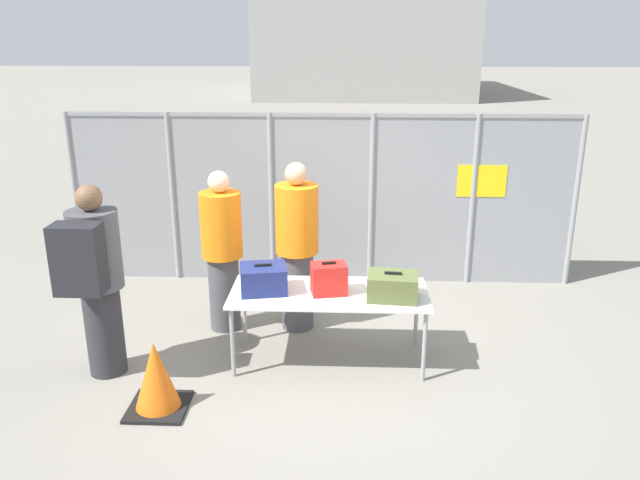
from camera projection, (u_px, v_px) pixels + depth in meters
name	position (u px, v px, depth m)	size (l,w,h in m)	color
ground_plane	(312.00, 362.00, 6.13)	(120.00, 120.00, 0.00)	gray
fence_section	(323.00, 196.00, 7.85)	(6.38, 0.07, 2.16)	gray
inspection_table	(329.00, 297.00, 5.96)	(1.89, 0.82, 0.73)	silver
suitcase_navy	(263.00, 279.00, 5.92)	(0.49, 0.43, 0.28)	navy
suitcase_red	(329.00, 279.00, 5.87)	(0.36, 0.29, 0.32)	red
suitcase_olive	(393.00, 286.00, 5.77)	(0.49, 0.39, 0.26)	#566033
traveler_hooded	(95.00, 276.00, 5.59)	(0.45, 0.70, 1.83)	#2D2D33
security_worker_near	(297.00, 245.00, 6.59)	(0.45, 0.45, 1.83)	#4C4C51
security_worker_far	(222.00, 249.00, 6.58)	(0.43, 0.43, 1.75)	#4C4C51
utility_trailer	(399.00, 214.00, 9.76)	(4.25, 2.11, 0.65)	#4C6B47
distant_hangar	(362.00, 38.00, 34.37)	(10.64, 12.91, 5.73)	#999993
traffic_cone	(156.00, 378.00, 5.28)	(0.50, 0.50, 0.63)	black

